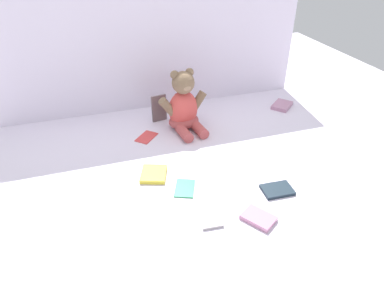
% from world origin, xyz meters
% --- Properties ---
extents(ground_plane, '(3.20, 3.20, 0.00)m').
position_xyz_m(ground_plane, '(0.00, 0.00, 0.00)').
color(ground_plane, silver).
extents(backdrop_drape, '(1.60, 0.03, 0.70)m').
position_xyz_m(backdrop_drape, '(0.00, 0.50, 0.35)').
color(backdrop_drape, silver).
rests_on(backdrop_drape, ground_plane).
extents(teddy_bear, '(0.25, 0.23, 0.29)m').
position_xyz_m(teddy_bear, '(0.08, 0.21, 0.11)').
color(teddy_bear, '#D84C47').
rests_on(teddy_bear, ground_plane).
extents(book_case_0, '(0.08, 0.15, 0.01)m').
position_xyz_m(book_case_0, '(-0.01, -0.40, 0.01)').
color(book_case_0, '#A69EA0').
rests_on(book_case_0, ground_plane).
extents(book_case_1, '(0.11, 0.12, 0.01)m').
position_xyz_m(book_case_1, '(-0.05, -0.24, 0.00)').
color(book_case_1, '#309660').
rests_on(book_case_1, ground_plane).
extents(book_case_2, '(0.12, 0.13, 0.02)m').
position_xyz_m(book_case_2, '(0.14, -0.47, 0.01)').
color(book_case_2, '#B77799').
rests_on(book_case_2, ground_plane).
extents(book_case_3, '(0.12, 0.09, 0.01)m').
position_xyz_m(book_case_3, '(0.28, -0.36, 0.01)').
color(book_case_3, '#192732').
rests_on(book_case_3, ground_plane).
extents(book_case_4, '(0.13, 0.14, 0.02)m').
position_xyz_m(book_case_4, '(-0.14, -0.13, 0.01)').
color(book_case_4, yellow).
rests_on(book_case_4, ground_plane).
extents(book_case_5, '(0.12, 0.12, 0.01)m').
position_xyz_m(book_case_5, '(-0.12, 0.17, 0.00)').
color(book_case_5, '#D73E3E').
rests_on(book_case_5, ground_plane).
extents(book_case_6, '(0.08, 0.02, 0.14)m').
position_xyz_m(book_case_6, '(-0.02, 0.31, 0.07)').
color(book_case_6, '#635254').
rests_on(book_case_6, ground_plane).
extents(book_case_7, '(0.15, 0.14, 0.02)m').
position_xyz_m(book_case_7, '(0.66, 0.26, 0.01)').
color(book_case_7, '#B07998').
rests_on(book_case_7, ground_plane).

